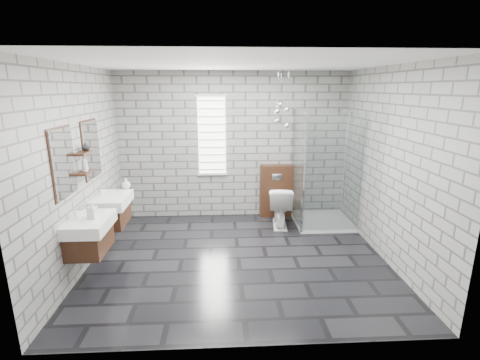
{
  "coord_description": "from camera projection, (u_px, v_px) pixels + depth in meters",
  "views": [
    {
      "loc": [
        -0.22,
        -4.6,
        2.4
      ],
      "look_at": [
        0.04,
        0.35,
        1.08
      ],
      "focal_mm": 26.0,
      "sensor_mm": 36.0,
      "label": 1
    }
  ],
  "objects": [
    {
      "name": "floor",
      "position": [
        238.0,
        258.0,
        5.07
      ],
      "size": [
        4.2,
        3.6,
        0.02
      ],
      "primitive_type": "cube",
      "color": "black",
      "rests_on": "ground"
    },
    {
      "name": "ceiling",
      "position": [
        238.0,
        62.0,
        4.37
      ],
      "size": [
        4.2,
        3.6,
        0.02
      ],
      "primitive_type": "cube",
      "color": "white",
      "rests_on": "wall_back"
    },
    {
      "name": "wall_back",
      "position": [
        234.0,
        146.0,
        6.47
      ],
      "size": [
        4.2,
        0.02,
        2.7
      ],
      "primitive_type": "cube",
      "color": "gray",
      "rests_on": "floor"
    },
    {
      "name": "wall_front",
      "position": [
        249.0,
        215.0,
        2.97
      ],
      "size": [
        4.2,
        0.02,
        2.7
      ],
      "primitive_type": "cube",
      "color": "gray",
      "rests_on": "floor"
    },
    {
      "name": "wall_left",
      "position": [
        80.0,
        170.0,
        4.61
      ],
      "size": [
        0.02,
        3.6,
        2.7
      ],
      "primitive_type": "cube",
      "color": "gray",
      "rests_on": "floor"
    },
    {
      "name": "wall_right",
      "position": [
        390.0,
        166.0,
        4.83
      ],
      "size": [
        0.02,
        3.6,
        2.7
      ],
      "primitive_type": "cube",
      "color": "gray",
      "rests_on": "floor"
    },
    {
      "name": "vanity_left",
      "position": [
        86.0,
        225.0,
        4.29
      ],
      "size": [
        0.47,
        0.7,
        1.57
      ],
      "color": "#3B2012",
      "rests_on": "wall_left"
    },
    {
      "name": "vanity_right",
      "position": [
        109.0,
        202.0,
        5.17
      ],
      "size": [
        0.47,
        0.7,
        1.57
      ],
      "color": "#3B2012",
      "rests_on": "wall_left"
    },
    {
      "name": "shelf_lower",
      "position": [
        85.0,
        173.0,
        4.57
      ],
      "size": [
        0.14,
        0.3,
        0.03
      ],
      "primitive_type": "cube",
      "color": "#3B2012",
      "rests_on": "wall_left"
    },
    {
      "name": "shelf_upper",
      "position": [
        82.0,
        153.0,
        4.51
      ],
      "size": [
        0.14,
        0.3,
        0.03
      ],
      "primitive_type": "cube",
      "color": "#3B2012",
      "rests_on": "wall_left"
    },
    {
      "name": "window",
      "position": [
        212.0,
        136.0,
        6.37
      ],
      "size": [
        0.56,
        0.05,
        1.48
      ],
      "color": "white",
      "rests_on": "wall_back"
    },
    {
      "name": "cistern_panel",
      "position": [
        276.0,
        191.0,
        6.62
      ],
      "size": [
        0.6,
        0.2,
        1.0
      ],
      "primitive_type": "cube",
      "color": "#3B2012",
      "rests_on": "floor"
    },
    {
      "name": "flush_plate",
      "position": [
        277.0,
        177.0,
        6.44
      ],
      "size": [
        0.18,
        0.01,
        0.12
      ],
      "primitive_type": "cube",
      "color": "silver",
      "rests_on": "cistern_panel"
    },
    {
      "name": "shower_enclosure",
      "position": [
        320.0,
        198.0,
        6.15
      ],
      "size": [
        1.0,
        1.0,
        2.03
      ],
      "color": "white",
      "rests_on": "floor"
    },
    {
      "name": "pendant_cluster",
      "position": [
        282.0,
        113.0,
        5.93
      ],
      "size": [
        0.28,
        0.24,
        0.97
      ],
      "color": "silver",
      "rests_on": "ceiling"
    },
    {
      "name": "toilet",
      "position": [
        280.0,
        206.0,
        6.18
      ],
      "size": [
        0.48,
        0.76,
        0.73
      ],
      "primitive_type": "imported",
      "rotation": [
        0.0,
        0.0,
        3.04
      ],
      "color": "white",
      "rests_on": "floor"
    },
    {
      "name": "soap_bottle_a",
      "position": [
        92.0,
        210.0,
        4.24
      ],
      "size": [
        0.11,
        0.12,
        0.22
      ],
      "primitive_type": "imported",
      "rotation": [
        0.0,
        0.0,
        -0.18
      ],
      "color": "#B2B2B2",
      "rests_on": "vanity_left"
    },
    {
      "name": "soap_bottle_b",
      "position": [
        126.0,
        184.0,
        5.5
      ],
      "size": [
        0.15,
        0.15,
        0.17
      ],
      "primitive_type": "imported",
      "rotation": [
        0.0,
        0.0,
        -0.16
      ],
      "color": "#B2B2B2",
      "rests_on": "vanity_right"
    },
    {
      "name": "soap_bottle_c",
      "position": [
        84.0,
        164.0,
        4.54
      ],
      "size": [
        0.11,
        0.11,
        0.21
      ],
      "primitive_type": "imported",
      "rotation": [
        0.0,
        0.0,
        -0.41
      ],
      "color": "#B2B2B2",
      "rests_on": "shelf_lower"
    },
    {
      "name": "vase",
      "position": [
        86.0,
        147.0,
        4.59
      ],
      "size": [
        0.13,
        0.13,
        0.11
      ],
      "primitive_type": "imported",
      "rotation": [
        0.0,
        0.0,
        0.34
      ],
      "color": "#B2B2B2",
      "rests_on": "shelf_upper"
    }
  ]
}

